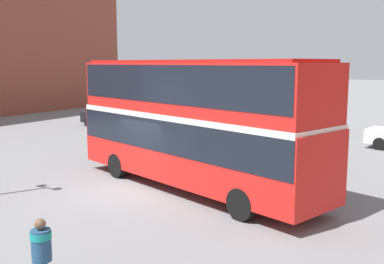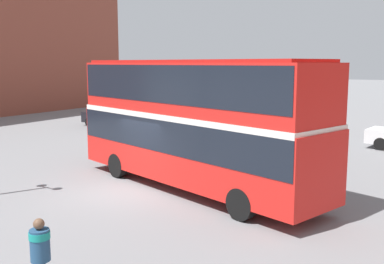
{
  "view_description": "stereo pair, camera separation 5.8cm",
  "coord_description": "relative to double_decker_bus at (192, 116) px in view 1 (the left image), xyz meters",
  "views": [
    {
      "loc": [
        10.12,
        -12.06,
        4.6
      ],
      "look_at": [
        1.85,
        1.76,
        2.12
      ],
      "focal_mm": 42.0,
      "sensor_mm": 36.0,
      "label": 1
    },
    {
      "loc": [
        10.17,
        -12.03,
        4.6
      ],
      "look_at": [
        1.85,
        1.76,
        2.12
      ],
      "focal_mm": 42.0,
      "sensor_mm": 36.0,
      "label": 2
    }
  ],
  "objects": [
    {
      "name": "ground_plane",
      "position": [
        -1.86,
        -1.76,
        -2.7
      ],
      "size": [
        240.0,
        240.0,
        0.0
      ],
      "primitive_type": "plane",
      "color": "slate"
    },
    {
      "name": "double_decker_bus",
      "position": [
        0.0,
        0.0,
        0.0
      ],
      "size": [
        11.16,
        5.72,
        4.71
      ],
      "rotation": [
        0.0,
        0.0,
        -0.3
      ],
      "color": "red",
      "rests_on": "ground_plane"
    },
    {
      "name": "pedestrian_foreground",
      "position": [
        1.53,
        -8.25,
        -1.69
      ],
      "size": [
        0.56,
        0.56,
        1.65
      ],
      "rotation": [
        0.0,
        0.0,
        4.11
      ],
      "color": "#232328",
      "rests_on": "ground_plane"
    },
    {
      "name": "parked_car_kerb_far",
      "position": [
        -0.33,
        11.92,
        -1.88
      ],
      "size": [
        4.56,
        2.88,
        1.64
      ],
      "rotation": [
        0.0,
        0.0,
        0.25
      ],
      "color": "slate",
      "rests_on": "ground_plane"
    },
    {
      "name": "parked_car_side_street",
      "position": [
        -13.65,
        10.82,
        -1.91
      ],
      "size": [
        4.27,
        2.3,
        1.58
      ],
      "rotation": [
        0.0,
        0.0,
        2.99
      ],
      "color": "black",
      "rests_on": "ground_plane"
    }
  ]
}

